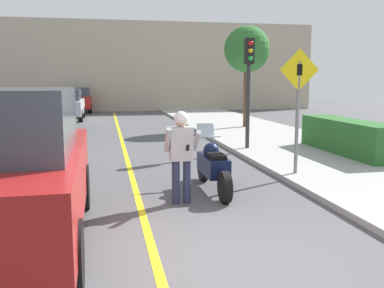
{
  "coord_description": "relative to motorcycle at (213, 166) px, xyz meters",
  "views": [
    {
      "loc": [
        -1.14,
        -4.73,
        2.19
      ],
      "look_at": [
        0.52,
        3.5,
        0.92
      ],
      "focal_mm": 40.0,
      "sensor_mm": 36.0,
      "label": 1
    }
  ],
  "objects": [
    {
      "name": "building_backdrop",
      "position": [
        -0.91,
        22.69,
        2.61
      ],
      "size": [
        28.0,
        1.2,
        6.2
      ],
      "color": "#B2A38E",
      "rests_on": "ground"
    },
    {
      "name": "sidewalk_curb",
      "position": [
        3.89,
        0.69,
        -0.43
      ],
      "size": [
        4.4,
        44.0,
        0.12
      ],
      "color": "#9E9E99",
      "rests_on": "ground"
    },
    {
      "name": "suv_nearby",
      "position": [
        -3.33,
        -2.28,
        0.55
      ],
      "size": [
        2.02,
        4.75,
        2.08
      ],
      "color": "black",
      "rests_on": "ground"
    },
    {
      "name": "crossing_sign",
      "position": [
        2.08,
        0.69,
        1.27
      ],
      "size": [
        0.91,
        0.08,
        2.74
      ],
      "color": "slate",
      "rests_on": "sidewalk_curb"
    },
    {
      "name": "traffic_light",
      "position": [
        2.19,
        4.32,
        1.93
      ],
      "size": [
        0.26,
        0.3,
        3.29
      ],
      "color": "#2D2D30",
      "rests_on": "sidewalk_curb"
    },
    {
      "name": "street_tree",
      "position": [
        4.08,
        10.13,
        2.98
      ],
      "size": [
        2.01,
        2.01,
        4.4
      ],
      "color": "brown",
      "rests_on": "sidewalk_curb"
    },
    {
      "name": "parked_car_red",
      "position": [
        -3.87,
        22.05,
        0.36
      ],
      "size": [
        1.88,
        4.2,
        1.68
      ],
      "color": "black",
      "rests_on": "ground"
    },
    {
      "name": "road_center_line",
      "position": [
        -1.51,
        2.69,
        -0.49
      ],
      "size": [
        0.12,
        36.0,
        0.01
      ],
      "color": "yellow",
      "rests_on": "ground"
    },
    {
      "name": "parked_car_silver",
      "position": [
        -4.17,
        16.22,
        0.36
      ],
      "size": [
        1.88,
        4.2,
        1.68
      ],
      "color": "black",
      "rests_on": "ground"
    },
    {
      "name": "ground_plane",
      "position": [
        -0.91,
        -3.31,
        -0.49
      ],
      "size": [
        80.0,
        80.0,
        0.0
      ],
      "primitive_type": "plane",
      "color": "#4C4C4F"
    },
    {
      "name": "hedge_row",
      "position": [
        4.69,
        2.92,
        0.09
      ],
      "size": [
        0.9,
        3.94,
        0.94
      ],
      "color": "#286028",
      "rests_on": "sidewalk_curb"
    },
    {
      "name": "person_biker",
      "position": [
        -0.77,
        -0.77,
        0.51
      ],
      "size": [
        0.59,
        0.46,
        1.65
      ],
      "color": "#282D4C",
      "rests_on": "ground"
    },
    {
      "name": "motorcycle",
      "position": [
        0.0,
        0.0,
        0.0
      ],
      "size": [
        0.62,
        2.32,
        1.27
      ],
      "color": "black",
      "rests_on": "ground"
    },
    {
      "name": "parked_car_blue",
      "position": [
        -4.45,
        10.55,
        0.36
      ],
      "size": [
        1.88,
        4.2,
        1.68
      ],
      "color": "black",
      "rests_on": "ground"
    }
  ]
}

